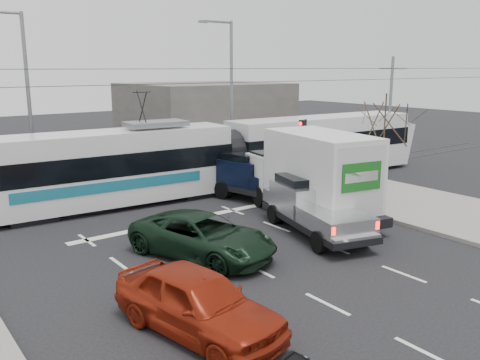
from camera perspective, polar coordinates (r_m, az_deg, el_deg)
ground at (r=17.39m, az=6.39°, el=-8.69°), size 120.00×120.00×0.00m
sidewalk_right at (r=24.17m, az=22.15°, el=-3.27°), size 6.00×60.00×0.15m
rails at (r=25.22m, az=-9.38°, el=-2.01°), size 60.00×1.60×0.03m
building_right at (r=42.76m, az=-4.00°, el=7.45°), size 12.00×10.00×5.00m
bare_tree at (r=23.71m, az=15.94°, el=6.06°), size 2.40×2.40×5.00m
traffic_signal at (r=25.63m, az=7.12°, el=4.52°), size 0.44×0.44×3.60m
street_lamp_near at (r=31.71m, az=-1.24°, el=10.44°), size 2.38×0.25×9.00m
street_lamp_far at (r=28.61m, az=-23.07°, el=9.23°), size 2.38×0.25×9.00m
catenary at (r=24.55m, az=-9.70°, el=6.77°), size 60.00×0.20×7.00m
tram at (r=26.43m, az=-1.54°, el=2.86°), size 25.38×4.25×5.16m
silver_pickup at (r=19.85m, az=8.02°, el=-2.88°), size 3.42×6.05×2.09m
box_truck at (r=21.54m, az=8.05°, el=0.49°), size 3.82×7.70×3.68m
navy_pickup at (r=24.38m, az=1.78°, el=0.29°), size 3.07×5.60×2.24m
green_car at (r=17.22m, az=-4.22°, el=-6.29°), size 3.88×5.70×1.45m
red_car at (r=12.49m, az=-4.78°, el=-13.49°), size 2.75×4.98×1.60m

